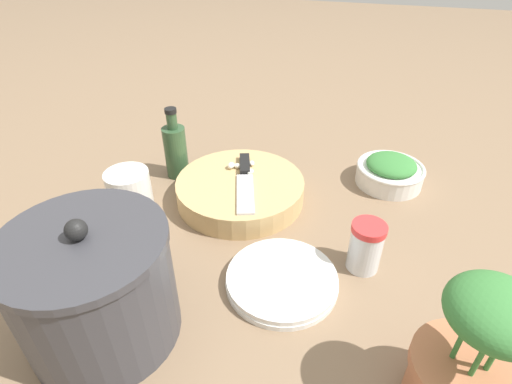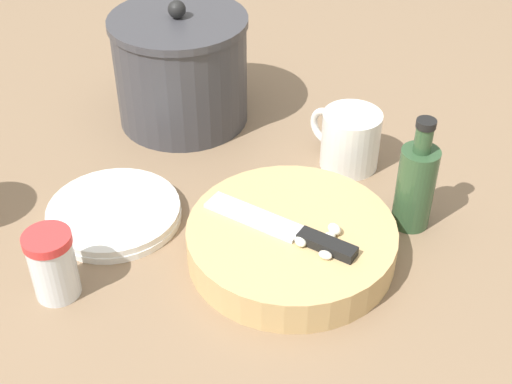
{
  "view_description": "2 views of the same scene",
  "coord_description": "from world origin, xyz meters",
  "px_view_note": "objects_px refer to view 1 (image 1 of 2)",
  "views": [
    {
      "loc": [
        -0.16,
        0.62,
        0.51
      ],
      "look_at": [
        0.02,
        0.01,
        0.07
      ],
      "focal_mm": 28.0,
      "sensor_mm": 36.0,
      "label": 1
    },
    {
      "loc": [
        -0.4,
        -0.55,
        0.65
      ],
      "look_at": [
        0.05,
        -0.0,
        0.09
      ],
      "focal_mm": 50.0,
      "sensor_mm": 36.0,
      "label": 2
    }
  ],
  "objects_px": {
    "garlic_cloves": "(241,167)",
    "chef_knife": "(245,178)",
    "spice_jar": "(366,246)",
    "oil_bottle": "(176,150)",
    "plate_stack": "(282,280)",
    "stock_pot": "(96,288)",
    "cutting_board": "(240,190)",
    "herb_bowl": "(390,171)",
    "potted_herb": "(470,363)",
    "coffee_mug": "(129,192)"
  },
  "relations": [
    {
      "from": "garlic_cloves",
      "to": "chef_knife",
      "type": "bearing_deg",
      "value": 118.67
    },
    {
      "from": "spice_jar",
      "to": "oil_bottle",
      "type": "distance_m",
      "value": 0.48
    },
    {
      "from": "plate_stack",
      "to": "oil_bottle",
      "type": "distance_m",
      "value": 0.42
    },
    {
      "from": "plate_stack",
      "to": "stock_pot",
      "type": "distance_m",
      "value": 0.29
    },
    {
      "from": "plate_stack",
      "to": "oil_bottle",
      "type": "height_order",
      "value": "oil_bottle"
    },
    {
      "from": "cutting_board",
      "to": "herb_bowl",
      "type": "xyz_separation_m",
      "value": [
        -0.31,
        -0.15,
        0.01
      ]
    },
    {
      "from": "spice_jar",
      "to": "stock_pot",
      "type": "distance_m",
      "value": 0.43
    },
    {
      "from": "herb_bowl",
      "to": "stock_pot",
      "type": "bearing_deg",
      "value": 53.07
    },
    {
      "from": "chef_knife",
      "to": "garlic_cloves",
      "type": "height_order",
      "value": "garlic_cloves"
    },
    {
      "from": "chef_knife",
      "to": "potted_herb",
      "type": "height_order",
      "value": "potted_herb"
    },
    {
      "from": "chef_knife",
      "to": "plate_stack",
      "type": "height_order",
      "value": "chef_knife"
    },
    {
      "from": "coffee_mug",
      "to": "plate_stack",
      "type": "bearing_deg",
      "value": 161.93
    },
    {
      "from": "herb_bowl",
      "to": "garlic_cloves",
      "type": "bearing_deg",
      "value": 19.01
    },
    {
      "from": "garlic_cloves",
      "to": "herb_bowl",
      "type": "height_order",
      "value": "herb_bowl"
    },
    {
      "from": "oil_bottle",
      "to": "cutting_board",
      "type": "bearing_deg",
      "value": 162.43
    },
    {
      "from": "cutting_board",
      "to": "spice_jar",
      "type": "height_order",
      "value": "spice_jar"
    },
    {
      "from": "cutting_board",
      "to": "plate_stack",
      "type": "xyz_separation_m",
      "value": [
        -0.14,
        0.21,
        -0.01
      ]
    },
    {
      "from": "garlic_cloves",
      "to": "spice_jar",
      "type": "distance_m",
      "value": 0.33
    },
    {
      "from": "cutting_board",
      "to": "coffee_mug",
      "type": "relative_size",
      "value": 2.2
    },
    {
      "from": "herb_bowl",
      "to": "coffee_mug",
      "type": "distance_m",
      "value": 0.57
    },
    {
      "from": "oil_bottle",
      "to": "stock_pot",
      "type": "relative_size",
      "value": 0.76
    },
    {
      "from": "spice_jar",
      "to": "coffee_mug",
      "type": "xyz_separation_m",
      "value": [
        0.47,
        -0.03,
        -0.0
      ]
    },
    {
      "from": "spice_jar",
      "to": "potted_herb",
      "type": "bearing_deg",
      "value": 119.78
    },
    {
      "from": "chef_knife",
      "to": "herb_bowl",
      "type": "xyz_separation_m",
      "value": [
        -0.3,
        -0.15,
        -0.02
      ]
    },
    {
      "from": "herb_bowl",
      "to": "potted_herb",
      "type": "distance_m",
      "value": 0.51
    },
    {
      "from": "cutting_board",
      "to": "potted_herb",
      "type": "xyz_separation_m",
      "value": [
        -0.39,
        0.35,
        0.07
      ]
    },
    {
      "from": "plate_stack",
      "to": "oil_bottle",
      "type": "relative_size",
      "value": 1.12
    },
    {
      "from": "garlic_cloves",
      "to": "spice_jar",
      "type": "height_order",
      "value": "spice_jar"
    },
    {
      "from": "stock_pot",
      "to": "cutting_board",
      "type": "bearing_deg",
      "value": -103.26
    },
    {
      "from": "cutting_board",
      "to": "potted_herb",
      "type": "height_order",
      "value": "potted_herb"
    },
    {
      "from": "plate_stack",
      "to": "potted_herb",
      "type": "bearing_deg",
      "value": 151.53
    },
    {
      "from": "cutting_board",
      "to": "oil_bottle",
      "type": "relative_size",
      "value": 1.62
    },
    {
      "from": "cutting_board",
      "to": "spice_jar",
      "type": "xyz_separation_m",
      "value": [
        -0.27,
        0.13,
        0.02
      ]
    },
    {
      "from": "spice_jar",
      "to": "plate_stack",
      "type": "height_order",
      "value": "spice_jar"
    },
    {
      "from": "chef_knife",
      "to": "herb_bowl",
      "type": "relative_size",
      "value": 1.39
    },
    {
      "from": "spice_jar",
      "to": "garlic_cloves",
      "type": "bearing_deg",
      "value": -32.51
    },
    {
      "from": "garlic_cloves",
      "to": "stock_pot",
      "type": "distance_m",
      "value": 0.42
    },
    {
      "from": "potted_herb",
      "to": "garlic_cloves",
      "type": "bearing_deg",
      "value": -44.33
    },
    {
      "from": "cutting_board",
      "to": "coffee_mug",
      "type": "bearing_deg",
      "value": 26.03
    },
    {
      "from": "chef_knife",
      "to": "garlic_cloves",
      "type": "xyz_separation_m",
      "value": [
        0.02,
        -0.04,
        0.0
      ]
    },
    {
      "from": "chef_knife",
      "to": "garlic_cloves",
      "type": "distance_m",
      "value": 0.04
    },
    {
      "from": "chef_knife",
      "to": "coffee_mug",
      "type": "height_order",
      "value": "coffee_mug"
    },
    {
      "from": "garlic_cloves",
      "to": "plate_stack",
      "type": "xyz_separation_m",
      "value": [
        -0.15,
        0.26,
        -0.04
      ]
    },
    {
      "from": "chef_knife",
      "to": "garlic_cloves",
      "type": "relative_size",
      "value": 3.24
    },
    {
      "from": "spice_jar",
      "to": "oil_bottle",
      "type": "xyz_separation_m",
      "value": [
        0.44,
        -0.19,
        0.02
      ]
    },
    {
      "from": "chef_knife",
      "to": "herb_bowl",
      "type": "bearing_deg",
      "value": -171.6
    },
    {
      "from": "chef_knife",
      "to": "oil_bottle",
      "type": "xyz_separation_m",
      "value": [
        0.18,
        -0.05,
        0.01
      ]
    },
    {
      "from": "cutting_board",
      "to": "potted_herb",
      "type": "distance_m",
      "value": 0.53
    },
    {
      "from": "herb_bowl",
      "to": "stock_pot",
      "type": "relative_size",
      "value": 0.69
    },
    {
      "from": "coffee_mug",
      "to": "spice_jar",
      "type": "bearing_deg",
      "value": 175.98
    }
  ]
}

